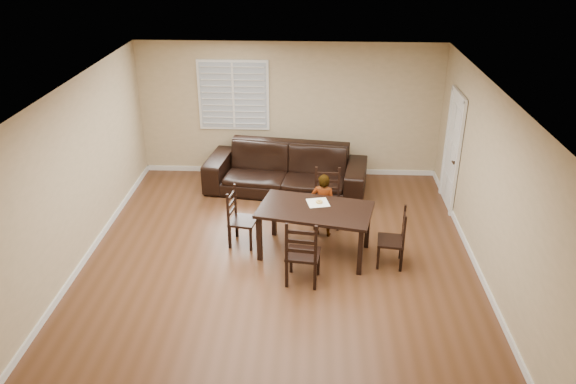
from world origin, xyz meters
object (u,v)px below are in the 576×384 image
object	(u,v)px
dining_table	(315,213)
chair_far	(302,257)
chair_right	(398,240)
donut	(319,202)
chair_near	(327,198)
sofa	(286,169)
child	(323,205)
chair_left	(236,219)

from	to	relation	value
dining_table	chair_far	bearing A→B (deg)	-89.30
chair_right	donut	bearing A→B (deg)	-103.36
chair_near	chair_far	bearing A→B (deg)	-100.22
chair_far	sofa	distance (m)	3.19
chair_right	chair_near	bearing A→B (deg)	-134.40
child	donut	world-z (taller)	child
chair_left	sofa	distance (m)	2.13
chair_left	donut	bearing A→B (deg)	-83.58
donut	sofa	xyz separation A→B (m)	(-0.62, 2.10, -0.38)
child	donut	xyz separation A→B (m)	(-0.07, -0.42, 0.27)
chair_near	child	distance (m)	0.47
chair_far	donut	world-z (taller)	chair_far
child	chair_far	bearing A→B (deg)	89.99
chair_far	chair_left	bearing A→B (deg)	-39.69
chair_right	donut	size ratio (longest dim) A/B	8.50
chair_near	chair_left	bearing A→B (deg)	-150.68
chair_far	child	size ratio (longest dim) A/B	0.95
donut	sofa	world-z (taller)	sofa
chair_near	chair_far	distance (m)	1.98
chair_near	chair_right	xyz separation A→B (m)	(1.05, -1.32, -0.03)
chair_far	sofa	world-z (taller)	chair_far
dining_table	donut	bearing A→B (deg)	83.66
dining_table	chair_right	world-z (taller)	chair_right
chair_left	dining_table	bearing A→B (deg)	-91.90
dining_table	chair_near	world-z (taller)	chair_near
dining_table	sofa	world-z (taller)	sofa
chair_left	sofa	size ratio (longest dim) A/B	0.32
dining_table	child	size ratio (longest dim) A/B	1.70
child	sofa	world-z (taller)	child
donut	chair_near	bearing A→B (deg)	80.71
chair_left	chair_right	distance (m)	2.57
chair_far	chair_left	xyz separation A→B (m)	(-1.08, 1.15, -0.04)
sofa	chair_right	bearing A→B (deg)	-46.48
chair_left	sofa	bearing A→B (deg)	-8.99
chair_far	child	xyz separation A→B (m)	(0.31, 1.49, 0.08)
dining_table	sofa	distance (m)	2.36
chair_right	dining_table	bearing A→B (deg)	-94.73
dining_table	child	bearing A→B (deg)	90.00
chair_near	donut	bearing A→B (deg)	-98.32
donut	chair_left	bearing A→B (deg)	176.32
sofa	chair_left	bearing A→B (deg)	-101.14
chair_right	sofa	size ratio (longest dim) A/B	0.31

